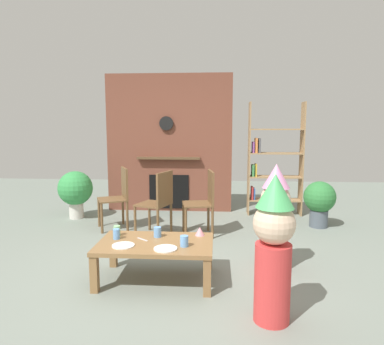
{
  "coord_description": "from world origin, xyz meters",
  "views": [
    {
      "loc": [
        0.42,
        -3.59,
        1.52
      ],
      "look_at": [
        0.15,
        0.4,
        0.98
      ],
      "focal_mm": 32.91,
      "sensor_mm": 36.0,
      "label": 1
    }
  ],
  "objects": [
    {
      "name": "dining_chair_right",
      "position": [
        0.27,
        1.17,
        0.51
      ],
      "size": [
        0.46,
        0.46,
        0.9
      ],
      "rotation": [
        0.0,
        0.0,
        3.32
      ],
      "color": "brown",
      "rests_on": "ground_plane"
    },
    {
      "name": "potted_plant_short",
      "position": [
        -1.87,
        1.92,
        0.47
      ],
      "size": [
        0.56,
        0.56,
        0.78
      ],
      "color": "beige",
      "rests_on": "ground_plane"
    },
    {
      "name": "child_with_cone_hat",
      "position": [
        0.87,
        -0.97,
        0.62
      ],
      "size": [
        0.32,
        0.32,
        1.16
      ],
      "rotation": [
        0.0,
        0.0,
        2.57
      ],
      "color": "#D13838",
      "rests_on": "ground_plane"
    },
    {
      "name": "paper_plate_rear",
      "position": [
        -0.44,
        -0.45,
        0.39
      ],
      "size": [
        0.21,
        0.21,
        0.01
      ],
      "primitive_type": "cylinder",
      "color": "white",
      "rests_on": "coffee_table"
    },
    {
      "name": "birthday_cake_slice",
      "position": [
        0.26,
        -0.07,
        0.43
      ],
      "size": [
        0.1,
        0.1,
        0.09
      ],
      "primitive_type": "cone",
      "color": "pink",
      "rests_on": "coffee_table"
    },
    {
      "name": "table_fork",
      "position": [
        -0.3,
        -0.25,
        0.39
      ],
      "size": [
        0.13,
        0.11,
        0.01
      ],
      "primitive_type": "cube",
      "rotation": [
        0.0,
        0.0,
        2.46
      ],
      "color": "silver",
      "rests_on": "coffee_table"
    },
    {
      "name": "dining_chair_left",
      "position": [
        -1.0,
        1.41,
        0.51
      ],
      "size": [
        0.53,
        0.53,
        0.9
      ],
      "rotation": [
        0.0,
        0.0,
        3.57
      ],
      "color": "brown",
      "rests_on": "ground_plane"
    },
    {
      "name": "paper_plate_front",
      "position": [
        -0.03,
        -0.5,
        0.39
      ],
      "size": [
        0.22,
        0.22,
        0.01
      ],
      "primitive_type": "cylinder",
      "color": "white",
      "rests_on": "coffee_table"
    },
    {
      "name": "coffee_table",
      "position": [
        -0.16,
        -0.31,
        0.33
      ],
      "size": [
        1.12,
        0.69,
        0.39
      ],
      "color": "olive",
      "rests_on": "ground_plane"
    },
    {
      "name": "paper_cup_near_right",
      "position": [
        0.13,
        -0.41,
        0.44
      ],
      "size": [
        0.08,
        0.08,
        0.1
      ],
      "primitive_type": "cylinder",
      "color": "#669EE0",
      "rests_on": "coffee_table"
    },
    {
      "name": "paper_cup_near_left",
      "position": [
        -0.59,
        -0.14,
        0.44
      ],
      "size": [
        0.07,
        0.07,
        0.11
      ],
      "primitive_type": "cylinder",
      "color": "#8CD18C",
      "rests_on": "coffee_table"
    },
    {
      "name": "dining_chair_middle",
      "position": [
        -0.35,
        1.07,
        0.51
      ],
      "size": [
        0.52,
        0.52,
        0.9
      ],
      "rotation": [
        0.0,
        0.0,
        2.77
      ],
      "color": "brown",
      "rests_on": "ground_plane"
    },
    {
      "name": "brick_fireplace_feature",
      "position": [
        -0.4,
        2.6,
        1.19
      ],
      "size": [
        2.2,
        0.28,
        2.4
      ],
      "color": "brown",
      "rests_on": "ground_plane"
    },
    {
      "name": "ground_plane",
      "position": [
        0.0,
        0.0,
        0.0
      ],
      "size": [
        12.0,
        12.0,
        0.0
      ],
      "primitive_type": "plane",
      "color": "gray"
    },
    {
      "name": "paper_cup_center",
      "position": [
        -0.57,
        -0.24,
        0.44
      ],
      "size": [
        0.07,
        0.07,
        0.1
      ],
      "primitive_type": "cylinder",
      "color": "#669EE0",
      "rests_on": "coffee_table"
    },
    {
      "name": "bookshelf",
      "position": [
        1.36,
        2.4,
        0.9
      ],
      "size": [
        0.9,
        0.28,
        1.9
      ],
      "color": "#9E7A51",
      "rests_on": "ground_plane"
    },
    {
      "name": "child_in_pink",
      "position": [
        1.04,
        0.03,
        0.6
      ],
      "size": [
        0.31,
        0.31,
        1.13
      ],
      "rotation": [
        0.0,
        0.0,
        -2.87
      ],
      "color": "#D13838",
      "rests_on": "ground_plane"
    },
    {
      "name": "paper_cup_far_left",
      "position": [
        -0.17,
        -0.15,
        0.44
      ],
      "size": [
        0.08,
        0.08,
        0.1
      ],
      "primitive_type": "cylinder",
      "color": "#669EE0",
      "rests_on": "coffee_table"
    },
    {
      "name": "potted_plant_tall",
      "position": [
        1.97,
        1.67,
        0.41
      ],
      "size": [
        0.47,
        0.47,
        0.69
      ],
      "color": "#4C5660",
      "rests_on": "ground_plane"
    }
  ]
}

